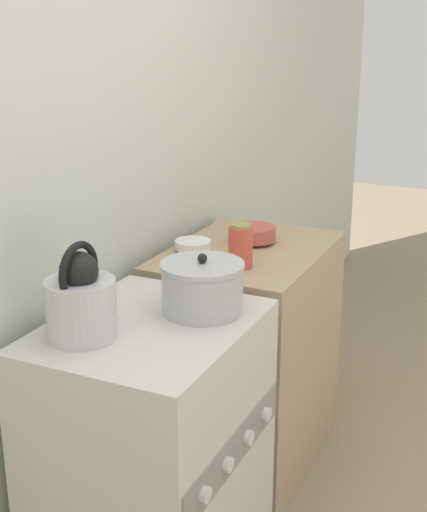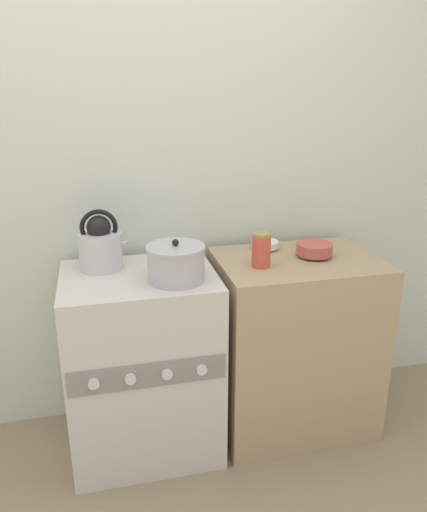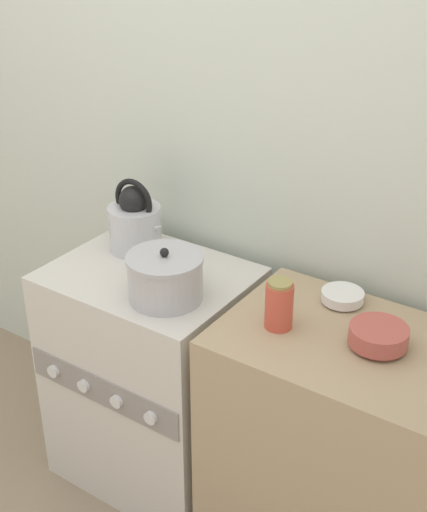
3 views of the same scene
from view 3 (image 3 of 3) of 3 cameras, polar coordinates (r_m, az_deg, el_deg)
name	(u,v)px [view 3 (image 3 of 3)]	position (r m, az deg, el deg)	size (l,w,h in m)	color
ground_plane	(113,507)	(2.78, -8.03, -19.29)	(12.00, 12.00, 0.00)	gray
wall_back	(205,135)	(2.49, -0.70, 9.68)	(7.00, 0.06, 2.50)	silver
stove	(153,376)	(2.63, -4.85, -9.54)	(0.66, 0.55, 0.86)	beige
counter	(337,455)	(2.34, 9.83, -15.41)	(0.74, 0.53, 0.87)	tan
kettle	(135,222)	(2.51, -6.29, 2.70)	(0.23, 0.19, 0.27)	silver
cooking_pot	(165,277)	(2.22, -3.88, -1.71)	(0.24, 0.24, 0.18)	#B2B2B7
enamel_bowl	(378,336)	(2.04, 13.06, -6.24)	(0.17, 0.17, 0.06)	#B75147
small_ceramic_bowl	(343,296)	(2.23, 10.28, -3.19)	(0.13, 0.13, 0.04)	white
storage_jar	(279,305)	(2.06, 5.27, -3.90)	(0.08, 0.08, 0.15)	#CC4C38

